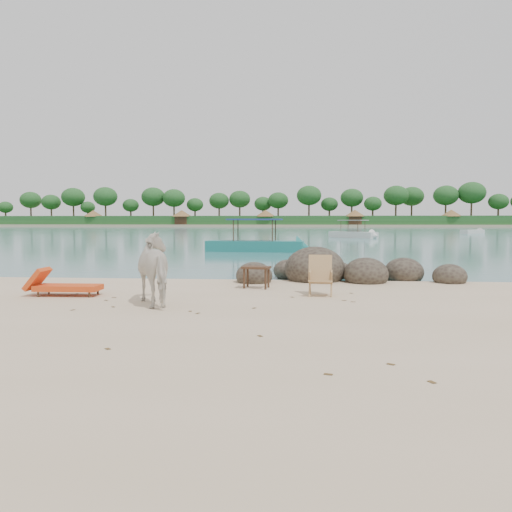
# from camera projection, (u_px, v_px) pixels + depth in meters

# --- Properties ---
(water) EXTENTS (400.00, 400.00, 0.00)m
(water) POSITION_uv_depth(u_px,v_px,m) (290.00, 230.00, 97.94)
(water) COLOR #3B6F77
(water) RESTS_ON ground
(far_shore) EXTENTS (420.00, 90.00, 1.40)m
(far_shore) POSITION_uv_depth(u_px,v_px,m) (294.00, 226.00, 177.45)
(far_shore) COLOR tan
(far_shore) RESTS_ON ground
(far_scenery) EXTENTS (420.00, 18.00, 9.50)m
(far_scenery) POSITION_uv_depth(u_px,v_px,m) (293.00, 216.00, 144.13)
(far_scenery) COLOR #1E4C1E
(far_scenery) RESTS_ON ground
(boulders) EXTENTS (6.37, 2.88, 1.31)m
(boulders) POSITION_uv_depth(u_px,v_px,m) (337.00, 273.00, 14.35)
(boulders) COLOR #2F251F
(boulders) RESTS_ON ground
(cow) EXTENTS (1.61, 1.90, 1.47)m
(cow) POSITION_uv_depth(u_px,v_px,m) (159.00, 270.00, 10.16)
(cow) COLOR silver
(cow) RESTS_ON ground
(side_table) EXTENTS (0.74, 0.54, 0.55)m
(side_table) POSITION_uv_depth(u_px,v_px,m) (256.00, 279.00, 12.56)
(side_table) COLOR #342414
(side_table) RESTS_ON ground
(lounge_chair) EXTENTS (1.82, 0.68, 0.54)m
(lounge_chair) POSITION_uv_depth(u_px,v_px,m) (68.00, 285.00, 11.34)
(lounge_chair) COLOR red
(lounge_chair) RESTS_ON ground
(deck_chair) EXTENTS (0.63, 0.68, 0.92)m
(deck_chair) POSITION_uv_depth(u_px,v_px,m) (321.00, 277.00, 11.28)
(deck_chair) COLOR tan
(deck_chair) RESTS_ON ground
(boat_near) EXTENTS (6.41, 2.02, 3.07)m
(boat_near) POSITION_uv_depth(u_px,v_px,m) (255.00, 224.00, 28.80)
(boat_near) COLOR #1B6F6C
(boat_near) RESTS_ON water
(boat_mid) EXTENTS (5.42, 5.36, 3.03)m
(boat_mid) POSITION_uv_depth(u_px,v_px,m) (353.00, 223.00, 52.40)
(boat_mid) COLOR silver
(boat_mid) RESTS_ON water
(boat_far) EXTENTS (4.68, 4.59, 0.62)m
(boat_far) POSITION_uv_depth(u_px,v_px,m) (473.00, 231.00, 69.43)
(boat_far) COLOR silver
(boat_far) RESTS_ON water
(dead_leaves) EXTENTS (7.91, 6.81, 0.00)m
(dead_leaves) POSITION_uv_depth(u_px,v_px,m) (235.00, 317.00, 8.91)
(dead_leaves) COLOR brown
(dead_leaves) RESTS_ON ground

